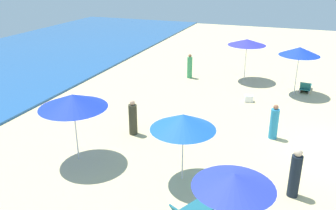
{
  "coord_description": "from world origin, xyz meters",
  "views": [
    {
      "loc": [
        -13.73,
        2.32,
        6.91
      ],
      "look_at": [
        -0.1,
        7.39,
        1.16
      ],
      "focal_mm": 38.16,
      "sensor_mm": 36.0,
      "label": 1
    }
  ],
  "objects_px": {
    "umbrella_2": "(73,101)",
    "cooler_box_0": "(249,98)",
    "beachgoer_1": "(190,67)",
    "beachgoer_2": "(295,174)",
    "umbrella_1": "(234,181)",
    "lounge_chair_4_0": "(305,87)",
    "umbrella_0": "(183,122)",
    "beachgoer_0": "(133,119)",
    "umbrella_4": "(300,51)",
    "umbrella_3": "(247,42)",
    "beachgoer_4": "(274,123)"
  },
  "relations": [
    {
      "from": "umbrella_2",
      "to": "umbrella_4",
      "type": "distance_m",
      "value": 12.92
    },
    {
      "from": "umbrella_1",
      "to": "beachgoer_0",
      "type": "xyz_separation_m",
      "value": [
        5.37,
        5.27,
        -1.42
      ]
    },
    {
      "from": "cooler_box_0",
      "to": "umbrella_1",
      "type": "bearing_deg",
      "value": -99.32
    },
    {
      "from": "umbrella_2",
      "to": "cooler_box_0",
      "type": "bearing_deg",
      "value": -31.33
    },
    {
      "from": "umbrella_2",
      "to": "beachgoer_2",
      "type": "distance_m",
      "value": 7.88
    },
    {
      "from": "umbrella_2",
      "to": "umbrella_3",
      "type": "relative_size",
      "value": 1.0
    },
    {
      "from": "beachgoer_0",
      "to": "beachgoer_2",
      "type": "xyz_separation_m",
      "value": [
        -2.28,
        -6.7,
        0.07
      ]
    },
    {
      "from": "umbrella_1",
      "to": "umbrella_4",
      "type": "height_order",
      "value": "umbrella_4"
    },
    {
      "from": "umbrella_0",
      "to": "beachgoer_0",
      "type": "relative_size",
      "value": 1.55
    },
    {
      "from": "beachgoer_1",
      "to": "beachgoer_0",
      "type": "bearing_deg",
      "value": 168.04
    },
    {
      "from": "beachgoer_2",
      "to": "cooler_box_0",
      "type": "distance_m",
      "value": 8.43
    },
    {
      "from": "umbrella_1",
      "to": "umbrella_3",
      "type": "xyz_separation_m",
      "value": [
        14.89,
        2.01,
        0.29
      ]
    },
    {
      "from": "beachgoer_1",
      "to": "cooler_box_0",
      "type": "height_order",
      "value": "beachgoer_1"
    },
    {
      "from": "umbrella_1",
      "to": "beachgoer_0",
      "type": "distance_m",
      "value": 7.66
    },
    {
      "from": "umbrella_0",
      "to": "umbrella_2",
      "type": "height_order",
      "value": "umbrella_2"
    },
    {
      "from": "beachgoer_4",
      "to": "cooler_box_0",
      "type": "xyz_separation_m",
      "value": [
        4.03,
        1.61,
        -0.52
      ]
    },
    {
      "from": "umbrella_3",
      "to": "beachgoer_1",
      "type": "relative_size",
      "value": 1.67
    },
    {
      "from": "umbrella_0",
      "to": "umbrella_3",
      "type": "xyz_separation_m",
      "value": [
        12.12,
        -0.17,
        0.28
      ]
    },
    {
      "from": "umbrella_3",
      "to": "beachgoer_0",
      "type": "relative_size",
      "value": 1.68
    },
    {
      "from": "lounge_chair_4_0",
      "to": "cooler_box_0",
      "type": "xyz_separation_m",
      "value": [
        -2.85,
        2.83,
        -0.07
      ]
    },
    {
      "from": "cooler_box_0",
      "to": "beachgoer_0",
      "type": "bearing_deg",
      "value": -140.99
    },
    {
      "from": "umbrella_2",
      "to": "beachgoer_0",
      "type": "height_order",
      "value": "umbrella_2"
    },
    {
      "from": "beachgoer_2",
      "to": "beachgoer_4",
      "type": "bearing_deg",
      "value": -74.85
    },
    {
      "from": "cooler_box_0",
      "to": "umbrella_2",
      "type": "bearing_deg",
      "value": -136.55
    },
    {
      "from": "umbrella_0",
      "to": "umbrella_1",
      "type": "xyz_separation_m",
      "value": [
        -2.77,
        -2.17,
        -0.01
      ]
    },
    {
      "from": "umbrella_0",
      "to": "umbrella_2",
      "type": "distance_m",
      "value": 4.11
    },
    {
      "from": "umbrella_4",
      "to": "beachgoer_4",
      "type": "distance_m",
      "value": 6.48
    },
    {
      "from": "umbrella_1",
      "to": "lounge_chair_4_0",
      "type": "bearing_deg",
      "value": -6.9
    },
    {
      "from": "umbrella_4",
      "to": "cooler_box_0",
      "type": "distance_m",
      "value": 3.87
    },
    {
      "from": "umbrella_1",
      "to": "cooler_box_0",
      "type": "distance_m",
      "value": 11.33
    },
    {
      "from": "beachgoer_0",
      "to": "beachgoer_1",
      "type": "xyz_separation_m",
      "value": [
        8.77,
        0.15,
        0.01
      ]
    },
    {
      "from": "umbrella_4",
      "to": "beachgoer_2",
      "type": "bearing_deg",
      "value": -178.13
    },
    {
      "from": "umbrella_1",
      "to": "beachgoer_1",
      "type": "xyz_separation_m",
      "value": [
        14.14,
        5.43,
        -1.41
      ]
    },
    {
      "from": "umbrella_4",
      "to": "beachgoer_1",
      "type": "distance_m",
      "value": 6.81
    },
    {
      "from": "beachgoer_0",
      "to": "cooler_box_0",
      "type": "height_order",
      "value": "beachgoer_0"
    },
    {
      "from": "umbrella_2",
      "to": "beachgoer_1",
      "type": "xyz_separation_m",
      "value": [
        11.47,
        -0.85,
        -1.64
      ]
    },
    {
      "from": "umbrella_3",
      "to": "cooler_box_0",
      "type": "relative_size",
      "value": 5.92
    },
    {
      "from": "beachgoer_4",
      "to": "umbrella_4",
      "type": "bearing_deg",
      "value": -128.87
    },
    {
      "from": "umbrella_1",
      "to": "umbrella_4",
      "type": "bearing_deg",
      "value": -4.74
    },
    {
      "from": "umbrella_3",
      "to": "lounge_chair_4_0",
      "type": "bearing_deg",
      "value": -104.29
    },
    {
      "from": "umbrella_2",
      "to": "cooler_box_0",
      "type": "relative_size",
      "value": 5.91
    },
    {
      "from": "umbrella_1",
      "to": "umbrella_4",
      "type": "relative_size",
      "value": 0.86
    },
    {
      "from": "umbrella_1",
      "to": "umbrella_2",
      "type": "relative_size",
      "value": 0.89
    },
    {
      "from": "umbrella_0",
      "to": "beachgoer_4",
      "type": "relative_size",
      "value": 1.59
    },
    {
      "from": "beachgoer_1",
      "to": "beachgoer_2",
      "type": "distance_m",
      "value": 13.0
    },
    {
      "from": "umbrella_2",
      "to": "umbrella_4",
      "type": "bearing_deg",
      "value": -34.83
    },
    {
      "from": "umbrella_4",
      "to": "umbrella_3",
      "type": "bearing_deg",
      "value": 62.47
    },
    {
      "from": "umbrella_2",
      "to": "beachgoer_1",
      "type": "relative_size",
      "value": 1.67
    },
    {
      "from": "umbrella_2",
      "to": "beachgoer_0",
      "type": "relative_size",
      "value": 1.68
    },
    {
      "from": "beachgoer_1",
      "to": "umbrella_3",
      "type": "bearing_deg",
      "value": -90.62
    }
  ]
}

